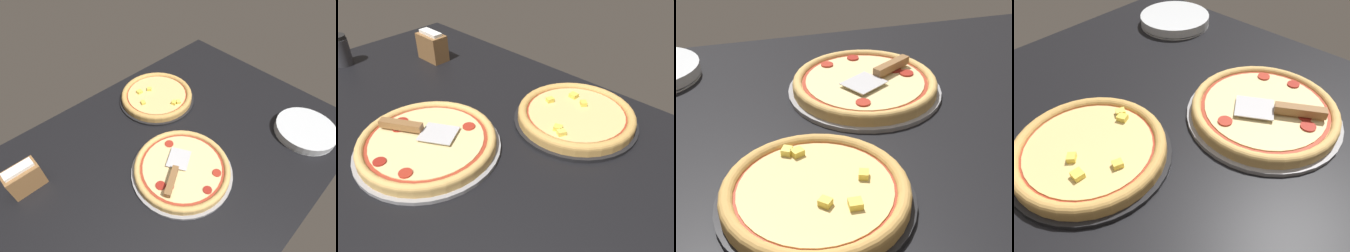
% 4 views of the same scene
% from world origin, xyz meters
% --- Properties ---
extents(ground_plane, '(1.52, 0.99, 0.04)m').
position_xyz_m(ground_plane, '(0.00, 0.00, -0.02)').
color(ground_plane, black).
extents(pizza_pan_front, '(0.37, 0.37, 0.01)m').
position_xyz_m(pizza_pan_front, '(0.00, -0.10, 0.01)').
color(pizza_pan_front, '#939399').
rests_on(pizza_pan_front, ground_plane).
extents(pizza_front, '(0.35, 0.35, 0.03)m').
position_xyz_m(pizza_front, '(0.00, -0.10, 0.03)').
color(pizza_front, '#DBAD60').
rests_on(pizza_front, pizza_pan_front).
extents(pizza_pan_back, '(0.35, 0.35, 0.01)m').
position_xyz_m(pizza_pan_back, '(0.20, 0.26, 0.01)').
color(pizza_pan_back, black).
rests_on(pizza_pan_back, ground_plane).
extents(pizza_back, '(0.33, 0.33, 0.04)m').
position_xyz_m(pizza_back, '(0.20, 0.26, 0.03)').
color(pizza_back, tan).
rests_on(pizza_back, pizza_pan_back).
extents(serving_spatula, '(0.20, 0.15, 0.02)m').
position_xyz_m(serving_spatula, '(-0.05, -0.11, 0.05)').
color(serving_spatula, silver).
rests_on(serving_spatula, pizza_front).
extents(parmesan_shaker, '(0.06, 0.06, 0.11)m').
position_xyz_m(parmesan_shaker, '(-0.64, -0.02, 0.06)').
color(parmesan_shaker, '#333338').
rests_on(parmesan_shaker, ground_plane).
extents(napkin_holder, '(0.11, 0.07, 0.11)m').
position_xyz_m(napkin_holder, '(-0.43, 0.24, 0.05)').
color(napkin_holder, olive).
rests_on(napkin_holder, ground_plane).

